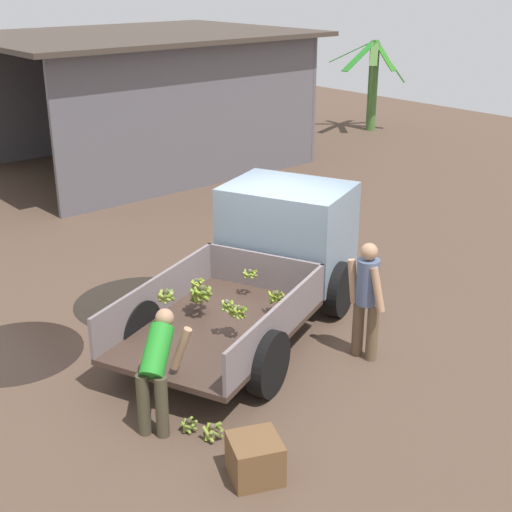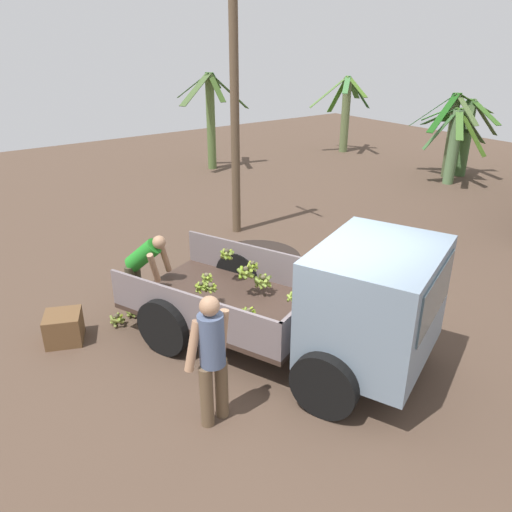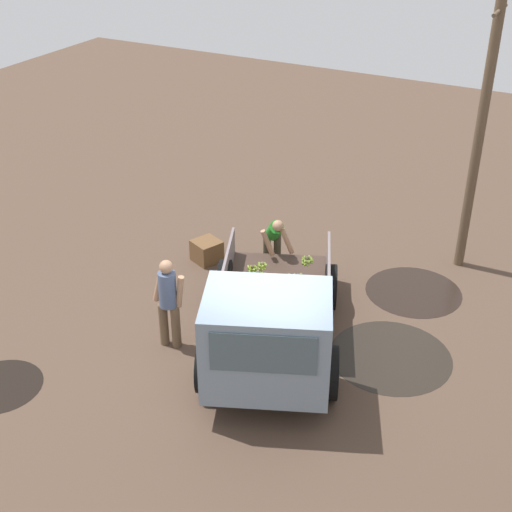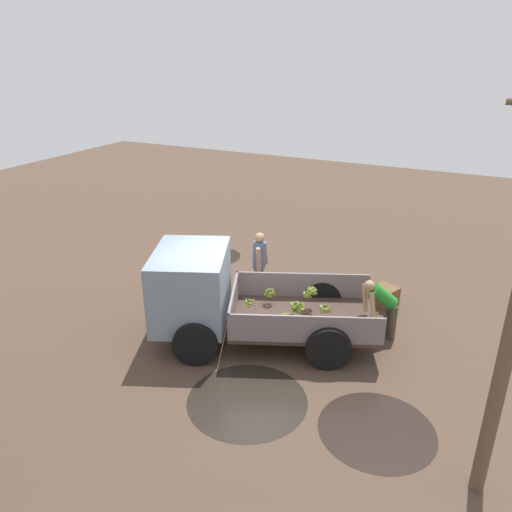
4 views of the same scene
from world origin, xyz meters
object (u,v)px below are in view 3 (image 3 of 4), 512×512
at_px(cargo_truck, 269,331).
at_px(wooden_crate_0, 207,251).
at_px(utility_pole, 479,135).
at_px(banana_bunch_on_ground_1, 239,266).
at_px(banana_bunch_on_ground_0, 255,268).
at_px(person_foreground_visitor, 168,299).
at_px(person_worker_loading, 274,238).

distance_m(cargo_truck, wooden_crate_0, 4.26).
xyz_separation_m(utility_pole, wooden_crate_0, (2.39, -4.81, -2.65)).
bearing_deg(banana_bunch_on_ground_1, banana_bunch_on_ground_0, 111.43).
relative_size(person_foreground_visitor, person_worker_loading, 1.25).
bearing_deg(person_foreground_visitor, person_worker_loading, -17.88).
relative_size(utility_pole, banana_bunch_on_ground_0, 25.70).
xyz_separation_m(cargo_truck, banana_bunch_on_ground_0, (-3.01, -1.84, -0.93)).
bearing_deg(wooden_crate_0, banana_bunch_on_ground_1, 86.32).
bearing_deg(banana_bunch_on_ground_1, person_worker_loading, 113.96).
relative_size(person_foreground_visitor, banana_bunch_on_ground_1, 6.15).
height_order(person_foreground_visitor, wooden_crate_0, person_foreground_visitor).
relative_size(utility_pole, banana_bunch_on_ground_1, 20.21).
xyz_separation_m(cargo_truck, wooden_crate_0, (-2.94, -2.97, -0.79)).
height_order(utility_pole, person_worker_loading, utility_pole).
bearing_deg(person_worker_loading, banana_bunch_on_ground_0, -101.40).
bearing_deg(person_worker_loading, cargo_truck, -12.41).
height_order(cargo_truck, banana_bunch_on_ground_0, cargo_truck).
relative_size(cargo_truck, person_foreground_visitor, 2.88).
xyz_separation_m(person_worker_loading, banana_bunch_on_ground_0, (0.17, -0.35, -0.71)).
height_order(person_worker_loading, banana_bunch_on_ground_0, person_worker_loading).
bearing_deg(utility_pole, banana_bunch_on_ground_0, -57.75).
bearing_deg(banana_bunch_on_ground_0, utility_pole, 122.25).
xyz_separation_m(cargo_truck, person_worker_loading, (-3.18, -1.49, -0.22)).
distance_m(person_foreground_visitor, wooden_crate_0, 3.09).
xyz_separation_m(cargo_truck, utility_pole, (-5.33, 1.84, 1.86)).
bearing_deg(banana_bunch_on_ground_1, person_foreground_visitor, 3.18).
bearing_deg(utility_pole, wooden_crate_0, -63.57).
xyz_separation_m(banana_bunch_on_ground_1, wooden_crate_0, (-0.05, -0.82, 0.11)).
distance_m(cargo_truck, utility_pole, 5.94).
bearing_deg(wooden_crate_0, person_foreground_visitor, 18.97).
bearing_deg(wooden_crate_0, utility_pole, 116.43).
bearing_deg(banana_bunch_on_ground_1, cargo_truck, 36.69).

